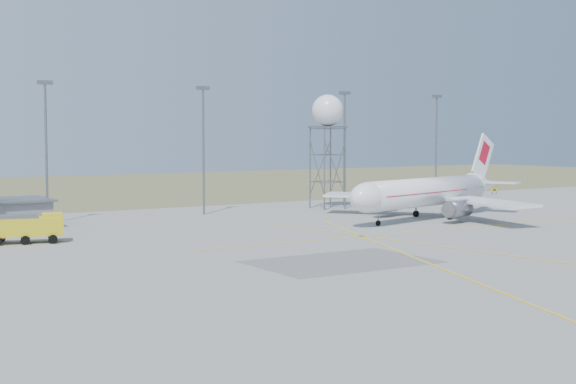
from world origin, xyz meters
TOP-DOWN VIEW (x-y plane):
  - grass_strip at (0.00, 140.00)m, footprint 400.00×120.00m
  - mast_a at (-35.00, 66.00)m, footprint 2.20×0.50m
  - mast_b at (-10.00, 66.00)m, footprint 2.20×0.50m
  - mast_c at (18.00, 66.00)m, footprint 2.20×0.50m
  - mast_d at (40.00, 66.00)m, footprint 2.20×0.50m
  - taxi_sign_near at (55.60, 72.00)m, footprint 1.60×0.17m
  - taxi_sign_far at (62.60, 72.00)m, footprint 1.60×0.17m
  - airliner_main at (15.53, 41.45)m, footprint 37.98×36.12m
  - radar_tower at (12.77, 63.82)m, footprint 5.44×5.44m
  - fire_truck at (-42.96, 46.25)m, footprint 9.11×5.17m

SIDE VIEW (x-z plane):
  - grass_strip at x=0.00m, z-range 0.00..0.03m
  - taxi_sign_near at x=55.60m, z-range 0.29..1.49m
  - taxi_sign_far at x=62.60m, z-range 0.29..1.49m
  - fire_truck at x=-42.96m, z-range -0.07..3.40m
  - airliner_main at x=15.53m, z-range -2.53..10.54m
  - radar_tower at x=12.77m, z-range 1.20..20.91m
  - mast_a at x=-35.00m, z-range 1.82..22.32m
  - mast_b at x=-10.00m, z-range 1.82..22.32m
  - mast_c at x=18.00m, z-range 1.82..22.32m
  - mast_d at x=40.00m, z-range 1.82..22.32m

